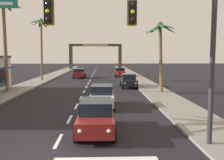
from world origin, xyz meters
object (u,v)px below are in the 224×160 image
Objects in this scene: sedan_parked_mid_kerb at (120,72)px; town_gateway_arch at (95,53)px; sedan_parked_nearest_kerb at (129,80)px; sedan_lead_at_stop_bar at (96,116)px; traffic_signal_mast at (136,29)px; palm_left_third at (41,37)px; palm_right_second at (160,41)px; sedan_oncoming_far at (80,73)px; sedan_third_in_queue at (102,96)px; palm_left_second at (4,26)px.

sedan_parked_mid_kerb is 24.89m from town_gateway_arch.
sedan_lead_at_stop_bar is at bearing -101.12° from sedan_parked_nearest_kerb.
sedan_parked_mid_kerb is at bearing -77.56° from town_gateway_arch.
traffic_signal_mast is 1.08× the size of palm_left_third.
palm_left_third reaches higher than palm_right_second.
sedan_oncoming_far is 26.82m from town_gateway_arch.
town_gateway_arch is at bearing 91.74° from sedan_lead_at_stop_bar.
palm_right_second reaches higher than sedan_lead_at_stop_bar.
palm_left_third is (-9.34, 19.68, 5.92)m from sedan_third_in_queue.
sedan_parked_mid_kerb is 0.47× the size of palm_left_third.
town_gateway_arch is at bearing 85.63° from sedan_oncoming_far.
palm_right_second is at bearing -40.86° from palm_left_third.
palm_left_second reaches higher than sedan_parked_nearest_kerb.
traffic_signal_mast is 1.40× the size of palm_right_second.
palm_right_second reaches higher than traffic_signal_mast.
sedan_parked_mid_kerb is 21.25m from palm_right_second.
palm_left_second is at bearing 144.28° from sedan_third_in_queue.
palm_right_second is (2.69, -5.11, 4.55)m from sedan_parked_nearest_kerb.
traffic_signal_mast is 2.31× the size of sedan_parked_mid_kerb.
sedan_third_in_queue is at bearing -87.74° from town_gateway_arch.
palm_left_third is at bearing 147.22° from sedan_parked_nearest_kerb.
sedan_oncoming_far and sedan_parked_mid_kerb have the same top height.
sedan_parked_nearest_kerb is 0.45× the size of palm_left_second.
palm_right_second is (15.97, -0.75, -1.59)m from palm_left_second.
sedan_parked_nearest_kerb is at bearing -82.40° from town_gateway_arch.
palm_right_second is at bearing 64.20° from sedan_lead_at_stop_bar.
palm_left_second reaches higher than sedan_lead_at_stop_bar.
palm_right_second is at bearing -2.68° from palm_left_second.
town_gateway_arch is (-1.74, 57.47, 3.76)m from sedan_lead_at_stop_bar.
palm_right_second is at bearing -61.18° from sedan_oncoming_far.
traffic_signal_mast is at bearing -80.59° from sedan_oncoming_far.
palm_left_third reaches higher than sedan_third_in_queue.
palm_left_third is at bearing -137.19° from sedan_oncoming_far.
sedan_oncoming_far is (-5.50, 33.16, -4.19)m from traffic_signal_mast.
palm_left_second is 1.34× the size of palm_right_second.
sedan_parked_mid_kerb is (7.32, 2.45, 0.00)m from sedan_oncoming_far.
sedan_third_in_queue is at bearing -132.63° from palm_right_second.
sedan_third_in_queue is 1.00× the size of sedan_parked_nearest_kerb.
sedan_oncoming_far is 21.20m from palm_right_second.
town_gateway_arch reaches higher than sedan_oncoming_far.
town_gateway_arch is at bearing 76.86° from palm_left_third.
sedan_parked_nearest_kerb is 15.27m from palm_left_second.
palm_right_second reaches higher than town_gateway_arch.
town_gateway_arch is (2.02, 26.47, 3.76)m from sedan_oncoming_far.
palm_right_second is (15.29, -13.22, -1.37)m from palm_left_third.
sedan_oncoming_far is at bearing 119.24° from sedan_parked_nearest_kerb.
sedan_parked_nearest_kerb is 16.11m from palm_left_third.
sedan_third_in_queue is 1.00× the size of sedan_parked_mid_kerb.
sedan_parked_mid_kerb is (0.03, 15.48, 0.00)m from sedan_parked_nearest_kerb.
traffic_signal_mast is 59.74m from town_gateway_arch.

